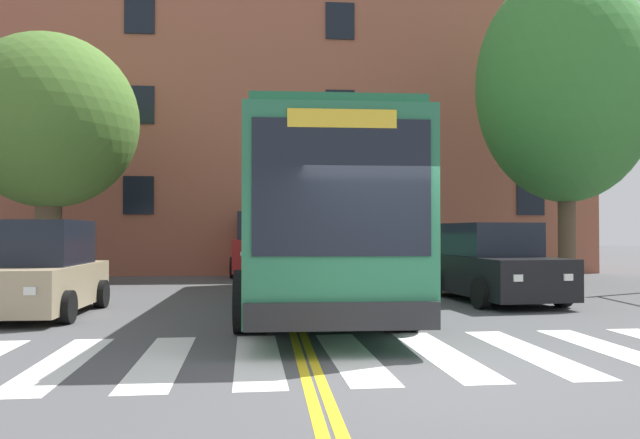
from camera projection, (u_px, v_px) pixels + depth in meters
ground_plane at (414, 372)px, 7.32m from camera, size 120.00×120.00×0.00m
crosswalk at (397, 355)px, 8.31m from camera, size 11.73×3.72×0.01m
lane_line_yellow_inner at (277, 278)px, 22.14m from camera, size 0.12×36.00×0.01m
lane_line_yellow_outer at (282, 278)px, 22.15m from camera, size 0.12×36.00×0.01m
city_bus at (312, 220)px, 13.92m from camera, size 3.10×12.07×3.50m
car_tan_near_lane at (40, 272)px, 12.23m from camera, size 2.00×3.83×1.87m
car_black_far_lane at (492, 266)px, 14.79m from camera, size 2.45×4.55×1.85m
car_red_behind_bus at (264, 246)px, 23.45m from camera, size 2.37×5.20×2.36m
street_tree_curbside_large at (566, 87)px, 18.83m from camera, size 7.86×7.81×9.52m
street_tree_curbside_small at (49, 122)px, 18.23m from camera, size 7.25×7.27×7.42m
building_facade at (244, 132)px, 27.06m from camera, size 28.00×7.71×11.92m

